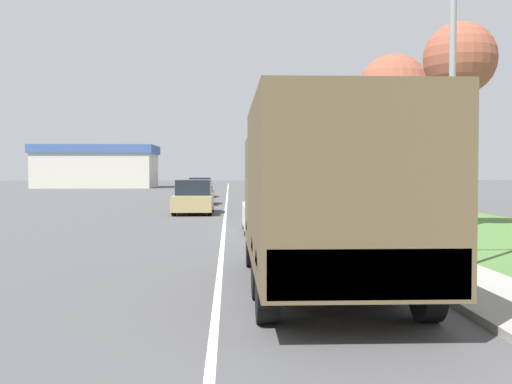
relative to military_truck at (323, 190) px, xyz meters
name	(u,v)px	position (x,y,z in m)	size (l,w,h in m)	color
ground_plane	(226,203)	(-1.83, 29.43, -1.76)	(180.00, 180.00, 0.00)	#4C4C4F
lane_centre_stripe	(226,203)	(-1.83, 29.43, -1.76)	(0.12, 120.00, 0.00)	silver
sidewalk_right	(297,202)	(2.67, 29.43, -1.70)	(1.80, 120.00, 0.12)	#9E9B93
grass_strip_right	(366,203)	(7.07, 29.43, -1.75)	(7.00, 120.00, 0.02)	#4C7538
military_truck	(323,190)	(0.00, 0.00, 0.00)	(2.52, 7.77, 3.18)	#545B3D
car_nearest_ahead	(271,210)	(-0.21, 10.62, -1.01)	(1.90, 4.04, 1.68)	silver
car_second_ahead	(194,198)	(-3.37, 20.09, -1.03)	(1.87, 4.59, 1.62)	tan
car_third_ahead	(198,193)	(-3.59, 28.25, -1.07)	(1.88, 3.91, 1.52)	#336B3D
car_fourth_ahead	(200,188)	(-3.91, 38.88, -1.08)	(1.82, 4.44, 1.51)	#336B3D
lamp_post	(442,69)	(2.71, 1.89, 2.39)	(1.69, 0.24, 6.73)	gray
tree_mid_right	(460,60)	(6.67, 11.80, 4.29)	(2.62, 2.62, 7.41)	brown
tree_far_right	(394,91)	(7.49, 24.28, 4.72)	(4.05, 4.05, 8.50)	#4C3D2D
building_distant	(97,166)	(-17.58, 66.87, 0.80)	(14.14, 9.51, 5.04)	beige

